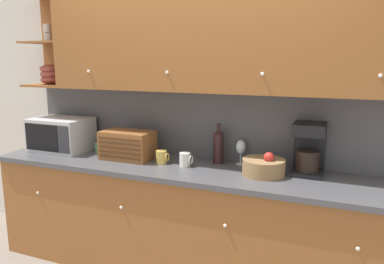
{
  "coord_description": "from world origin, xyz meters",
  "views": [
    {
      "loc": [
        1.11,
        -2.89,
        1.72
      ],
      "look_at": [
        0.0,
        -0.22,
        1.16
      ],
      "focal_mm": 35.0,
      "sensor_mm": 36.0,
      "label": 1
    }
  ],
  "objects_px": {
    "mug_patterned_third": "(162,157)",
    "wine_bottle": "(218,145)",
    "fruit_basket": "(264,167)",
    "mug": "(100,148)",
    "microwave": "(61,134)",
    "mug_blue_second": "(185,160)",
    "coffee_maker": "(309,148)",
    "bread_box": "(128,145)",
    "wine_glass": "(241,148)"
  },
  "relations": [
    {
      "from": "mug_patterned_third",
      "to": "wine_glass",
      "type": "distance_m",
      "value": 0.64
    },
    {
      "from": "microwave",
      "to": "mug_blue_second",
      "type": "distance_m",
      "value": 1.27
    },
    {
      "from": "mug",
      "to": "bread_box",
      "type": "bearing_deg",
      "value": -12.96
    },
    {
      "from": "mug_patterned_third",
      "to": "fruit_basket",
      "type": "xyz_separation_m",
      "value": [
        0.82,
        0.01,
        0.01
      ]
    },
    {
      "from": "coffee_maker",
      "to": "bread_box",
      "type": "bearing_deg",
      "value": -174.18
    },
    {
      "from": "mug_blue_second",
      "to": "wine_glass",
      "type": "distance_m",
      "value": 0.45
    },
    {
      "from": "bread_box",
      "to": "mug_blue_second",
      "type": "height_order",
      "value": "bread_box"
    },
    {
      "from": "microwave",
      "to": "bread_box",
      "type": "distance_m",
      "value": 0.73
    },
    {
      "from": "microwave",
      "to": "coffee_maker",
      "type": "distance_m",
      "value": 2.17
    },
    {
      "from": "mug_patterned_third",
      "to": "bread_box",
      "type": "bearing_deg",
      "value": 176.93
    },
    {
      "from": "bread_box",
      "to": "wine_glass",
      "type": "xyz_separation_m",
      "value": [
        0.92,
        0.2,
        0.01
      ]
    },
    {
      "from": "mug",
      "to": "coffee_maker",
      "type": "height_order",
      "value": "coffee_maker"
    },
    {
      "from": "microwave",
      "to": "mug",
      "type": "height_order",
      "value": "microwave"
    },
    {
      "from": "mug",
      "to": "mug_blue_second",
      "type": "xyz_separation_m",
      "value": [
        0.87,
        -0.1,
        0.01
      ]
    },
    {
      "from": "mug_patterned_third",
      "to": "coffee_maker",
      "type": "relative_size",
      "value": 0.28
    },
    {
      "from": "mug_patterned_third",
      "to": "coffee_maker",
      "type": "xyz_separation_m",
      "value": [
        1.11,
        0.16,
        0.14
      ]
    },
    {
      "from": "mug_patterned_third",
      "to": "fruit_basket",
      "type": "height_order",
      "value": "fruit_basket"
    },
    {
      "from": "microwave",
      "to": "wine_bottle",
      "type": "height_order",
      "value": "wine_bottle"
    },
    {
      "from": "wine_bottle",
      "to": "wine_glass",
      "type": "height_order",
      "value": "wine_bottle"
    },
    {
      "from": "microwave",
      "to": "mug_patterned_third",
      "type": "height_order",
      "value": "microwave"
    },
    {
      "from": "mug",
      "to": "bread_box",
      "type": "height_order",
      "value": "bread_box"
    },
    {
      "from": "bread_box",
      "to": "mug_blue_second",
      "type": "distance_m",
      "value": 0.54
    },
    {
      "from": "coffee_maker",
      "to": "fruit_basket",
      "type": "bearing_deg",
      "value": -152.17
    },
    {
      "from": "mug",
      "to": "mug_patterned_third",
      "type": "height_order",
      "value": "mug_patterned_third"
    },
    {
      "from": "mug",
      "to": "wine_bottle",
      "type": "xyz_separation_m",
      "value": [
        1.08,
        0.09,
        0.1
      ]
    },
    {
      "from": "microwave",
      "to": "bread_box",
      "type": "bearing_deg",
      "value": -2.35
    },
    {
      "from": "wine_glass",
      "to": "bread_box",
      "type": "bearing_deg",
      "value": -167.75
    },
    {
      "from": "mug_blue_second",
      "to": "fruit_basket",
      "type": "relative_size",
      "value": 0.35
    },
    {
      "from": "mug_patterned_third",
      "to": "wine_bottle",
      "type": "bearing_deg",
      "value": 23.45
    },
    {
      "from": "coffee_maker",
      "to": "mug_patterned_third",
      "type": "bearing_deg",
      "value": -171.58
    },
    {
      "from": "mug_patterned_third",
      "to": "coffee_maker",
      "type": "distance_m",
      "value": 1.13
    },
    {
      "from": "microwave",
      "to": "bread_box",
      "type": "xyz_separation_m",
      "value": [
        0.73,
        -0.03,
        -0.03
      ]
    },
    {
      "from": "microwave",
      "to": "mug_patterned_third",
      "type": "bearing_deg",
      "value": -2.57
    },
    {
      "from": "microwave",
      "to": "mug_blue_second",
      "type": "bearing_deg",
      "value": -2.47
    },
    {
      "from": "bread_box",
      "to": "wine_bottle",
      "type": "distance_m",
      "value": 0.76
    },
    {
      "from": "mug_patterned_third",
      "to": "wine_bottle",
      "type": "distance_m",
      "value": 0.46
    },
    {
      "from": "bread_box",
      "to": "coffee_maker",
      "type": "xyz_separation_m",
      "value": [
        1.44,
        0.15,
        0.07
      ]
    },
    {
      "from": "coffee_maker",
      "to": "mug",
      "type": "bearing_deg",
      "value": -177.75
    },
    {
      "from": "mug",
      "to": "fruit_basket",
      "type": "bearing_deg",
      "value": -3.2
    },
    {
      "from": "mug",
      "to": "coffee_maker",
      "type": "xyz_separation_m",
      "value": [
        1.77,
        0.07,
        0.14
      ]
    },
    {
      "from": "wine_glass",
      "to": "fruit_basket",
      "type": "xyz_separation_m",
      "value": [
        0.23,
        -0.21,
        -0.07
      ]
    },
    {
      "from": "wine_bottle",
      "to": "wine_glass",
      "type": "bearing_deg",
      "value": 11.91
    },
    {
      "from": "mug",
      "to": "mug_patterned_third",
      "type": "relative_size",
      "value": 1.02
    },
    {
      "from": "mug_blue_second",
      "to": "wine_glass",
      "type": "bearing_deg",
      "value": 30.46
    },
    {
      "from": "microwave",
      "to": "coffee_maker",
      "type": "bearing_deg",
      "value": 3.09
    },
    {
      "from": "mug_blue_second",
      "to": "wine_bottle",
      "type": "distance_m",
      "value": 0.29
    },
    {
      "from": "mug_patterned_third",
      "to": "wine_bottle",
      "type": "xyz_separation_m",
      "value": [
        0.42,
        0.18,
        0.09
      ]
    },
    {
      "from": "fruit_basket",
      "to": "mug",
      "type": "bearing_deg",
      "value": 176.8
    },
    {
      "from": "microwave",
      "to": "fruit_basket",
      "type": "distance_m",
      "value": 1.88
    },
    {
      "from": "mug_patterned_third",
      "to": "mug_blue_second",
      "type": "relative_size",
      "value": 0.97
    }
  ]
}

